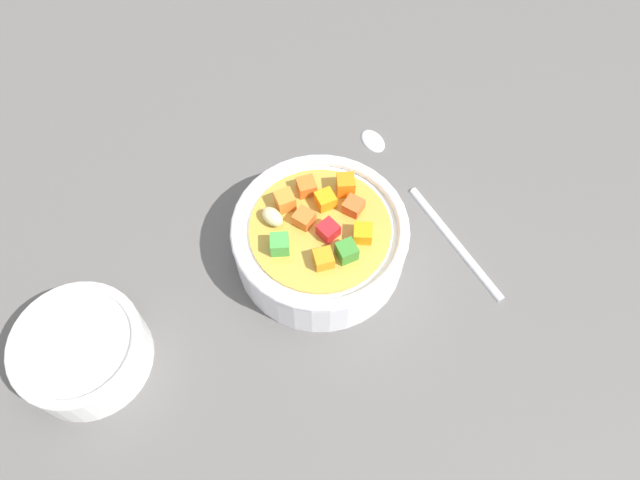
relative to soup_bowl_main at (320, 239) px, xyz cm
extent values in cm
cube|color=#565451|center=(0.00, 0.02, -4.16)|extent=(140.00, 140.00, 2.00)
cylinder|color=white|center=(0.00, 0.02, -0.70)|extent=(16.55, 16.55, 4.91)
torus|color=white|center=(0.00, 0.02, 2.09)|extent=(16.69, 16.69, 1.13)
cylinder|color=gold|center=(0.00, 0.02, 1.95)|extent=(13.26, 13.26, 0.40)
cube|color=orange|center=(-3.39, 2.15, 2.85)|extent=(2.15, 2.15, 1.39)
cube|color=orange|center=(2.40, -3.26, 3.01)|extent=(1.82, 1.82, 1.71)
cube|color=green|center=(4.11, 1.05, 2.99)|extent=(2.02, 2.02, 1.68)
cube|color=red|center=(-0.51, 0.88, 2.84)|extent=(2.20, 2.20, 1.36)
ellipsoid|color=beige|center=(3.96, -1.98, 2.89)|extent=(2.36, 2.75, 1.46)
cube|color=orange|center=(-0.18, -4.26, 2.86)|extent=(1.67, 1.67, 1.41)
cube|color=orange|center=(-1.27, -2.31, 2.86)|extent=(1.87, 1.87, 1.41)
cube|color=orange|center=(0.79, 3.56, 2.85)|extent=(1.72, 1.72, 1.40)
cube|color=orange|center=(1.23, -1.03, 2.79)|extent=(2.34, 2.34, 1.27)
cube|color=#D55A26|center=(-3.56, -0.91, 2.76)|extent=(2.35, 2.35, 1.22)
cube|color=#39842C|center=(-1.39, 3.52, 2.97)|extent=(1.85, 1.85, 1.63)
cube|color=orange|center=(-3.54, -3.15, 3.15)|extent=(2.00, 2.00, 1.99)
cylinder|color=silver|center=(-13.44, 2.83, -2.73)|extent=(4.25, 14.58, 0.87)
ellipsoid|color=silver|center=(-9.96, -11.89, -2.67)|extent=(3.00, 3.87, 0.98)
cylinder|color=white|center=(23.17, 4.08, -1.05)|extent=(11.35, 11.35, 4.22)
torus|color=white|center=(23.17, 4.08, 1.29)|extent=(11.47, 11.47, 0.91)
camera|label=1|loc=(8.33, 26.48, 49.46)|focal=33.32mm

